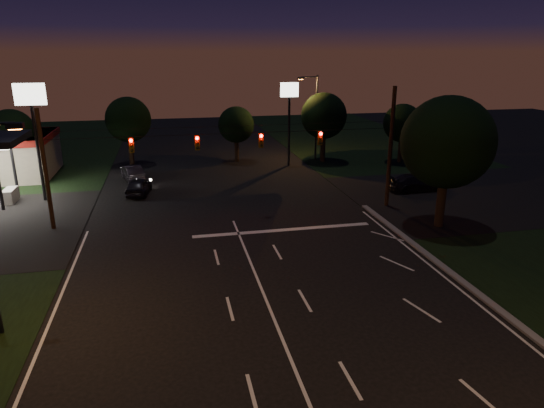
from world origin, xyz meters
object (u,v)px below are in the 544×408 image
object	(u,v)px
car_oncoming_a	(139,186)
car_oncoming_b	(132,173)
utility_pole_right	(386,206)
car_cross	(416,183)
tree_right_near	(446,143)

from	to	relation	value
car_oncoming_a	car_oncoming_b	world-z (taller)	car_oncoming_a
utility_pole_right	car_cross	size ratio (longest dim) A/B	1.84
car_oncoming_b	car_cross	size ratio (longest dim) A/B	0.85
utility_pole_right	car_oncoming_b	bearing A→B (deg)	147.85
tree_right_near	car_oncoming_b	size ratio (longest dim) A/B	2.11
utility_pole_right	car_cross	xyz separation A→B (m)	(4.27, 3.40, 0.71)
car_cross	car_oncoming_b	bearing A→B (deg)	67.75
car_oncoming_a	car_oncoming_b	distance (m)	5.08
utility_pole_right	car_oncoming_a	bearing A→B (deg)	158.78
utility_pole_right	tree_right_near	size ratio (longest dim) A/B	1.03
car_cross	car_oncoming_a	bearing A→B (deg)	78.65
utility_pole_right	car_oncoming_b	distance (m)	23.12
utility_pole_right	car_cross	world-z (taller)	utility_pole_right
utility_pole_right	car_oncoming_b	xyz separation A→B (m)	(-19.56, 12.30, 0.68)
car_oncoming_b	utility_pole_right	bearing A→B (deg)	132.34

